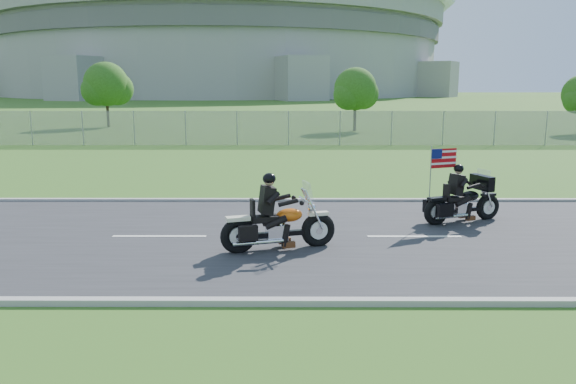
{
  "coord_description": "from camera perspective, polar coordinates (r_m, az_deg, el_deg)",
  "views": [
    {
      "loc": [
        1.07,
        -12.74,
        3.59
      ],
      "look_at": [
        1.03,
        0.0,
        1.11
      ],
      "focal_mm": 35.0,
      "sensor_mm": 36.0,
      "label": 1
    }
  ],
  "objects": [
    {
      "name": "tree_fence_near",
      "position": [
        43.07,
        6.91,
        10.13
      ],
      "size": [
        3.52,
        3.28,
        4.75
      ],
      "color": "#382316",
      "rests_on": "ground"
    },
    {
      "name": "stadium",
      "position": [
        184.34,
        -6.61,
        14.68
      ],
      "size": [
        140.4,
        140.4,
        29.2
      ],
      "color": "#A3A099",
      "rests_on": "ground"
    },
    {
      "name": "motorcycle_follow",
      "position": [
        15.2,
        17.3,
        -1.06
      ],
      "size": [
        2.23,
        1.17,
        1.94
      ],
      "rotation": [
        0.0,
        0.0,
        0.36
      ],
      "color": "black",
      "rests_on": "ground"
    },
    {
      "name": "curb_south",
      "position": [
        9.44,
        -6.46,
        -11.05
      ],
      "size": [
        120.0,
        0.18,
        0.12
      ],
      "primitive_type": "cube",
      "color": "#9E9B93",
      "rests_on": "ground"
    },
    {
      "name": "curb_north",
      "position": [
        17.19,
        -3.4,
        -0.87
      ],
      "size": [
        120.0,
        0.18,
        0.12
      ],
      "primitive_type": "cube",
      "color": "#9E9B93",
      "rests_on": "ground"
    },
    {
      "name": "road",
      "position": [
        13.27,
        -4.47,
        -4.6
      ],
      "size": [
        120.0,
        8.0,
        0.04
      ],
      "primitive_type": "cube",
      "color": "#28282B",
      "rests_on": "ground"
    },
    {
      "name": "ground",
      "position": [
        13.27,
        -4.47,
        -4.68
      ],
      "size": [
        420.0,
        420.0,
        0.0
      ],
      "primitive_type": "plane",
      "color": "#2F5B1C",
      "rests_on": "ground"
    },
    {
      "name": "fence",
      "position": [
        33.39,
        -10.37,
        6.4
      ],
      "size": [
        60.0,
        0.03,
        2.0
      ],
      "primitive_type": "cube",
      "color": "gray",
      "rests_on": "ground"
    },
    {
      "name": "tree_fence_mid",
      "position": [
        49.13,
        -17.92,
        10.17
      ],
      "size": [
        3.96,
        3.69,
        5.3
      ],
      "color": "#382316",
      "rests_on": "ground"
    },
    {
      "name": "motorcycle_lead",
      "position": [
        12.12,
        -1.12,
        -3.51
      ],
      "size": [
        2.52,
        1.11,
        1.73
      ],
      "rotation": [
        0.0,
        0.0,
        0.29
      ],
      "color": "black",
      "rests_on": "ground"
    }
  ]
}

